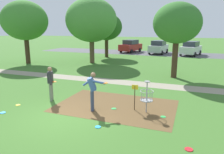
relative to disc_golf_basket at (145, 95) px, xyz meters
name	(u,v)px	position (x,y,z in m)	size (l,w,h in m)	color
ground_plane	(65,117)	(-2.95, -1.68, -0.75)	(160.00, 160.00, 0.00)	#3D6B28
dirt_tee_pad	(116,106)	(-1.44, 0.27, -0.75)	(5.44, 3.62, 0.01)	brown
disc_golf_basket	(145,95)	(0.00, 0.00, 0.00)	(0.98, 0.58, 1.39)	#9E9EA3
player_foreground_watching	(51,82)	(-4.71, -0.15, 0.21)	(0.45, 0.49, 1.71)	slate
player_throwing	(92,89)	(-2.20, -0.61, 0.23)	(1.17, 0.48, 1.71)	#384260
frisbee_near_basket	(114,109)	(-1.38, -0.14, -0.74)	(0.23, 0.23, 0.02)	green
frisbee_by_tee	(189,149)	(1.86, -2.44, -0.74)	(0.24, 0.24, 0.02)	red
frisbee_mid_grass	(92,91)	(-3.52, 1.99, -0.74)	(0.21, 0.21, 0.02)	gold
frisbee_far_left	(98,127)	(-1.30, -2.05, -0.74)	(0.22, 0.22, 0.02)	#1E93DB
frisbee_far_right	(18,105)	(-5.78, -1.30, -0.74)	(0.22, 0.22, 0.02)	gold
frisbee_scattered_a	(3,113)	(-5.68, -2.26, -0.74)	(0.23, 0.23, 0.02)	#1E93DB
frisbee_scattered_b	(163,117)	(0.82, -0.27, -0.74)	(0.22, 0.22, 0.02)	green
tree_near_left	(177,23)	(0.56, 7.36, 3.11)	(3.35, 3.35, 5.33)	#422D1E
tree_mid_left	(106,27)	(-8.32, 16.04, 2.93)	(3.81, 3.81, 5.33)	#422D1E
tree_mid_center	(91,20)	(-8.04, 11.33, 3.56)	(5.14, 5.14, 6.51)	brown
tree_mid_right	(25,21)	(-14.07, 8.71, 3.50)	(4.51, 4.51, 6.20)	#422D1E
parking_lot_strip	(158,53)	(-2.95, 22.26, -0.75)	(36.00, 6.00, 0.01)	#4C4C51
parked_car_leftmost	(131,46)	(-7.07, 22.55, 0.17)	(2.74, 4.51, 1.84)	maroon
parked_car_center_left	(159,47)	(-2.85, 22.13, 0.17)	(2.38, 4.40, 1.84)	#B2B7BC
parked_car_center_right	(191,48)	(1.48, 21.72, 0.17)	(2.81, 4.52, 1.84)	silver
gravel_path	(116,82)	(-2.95, 4.60, -0.75)	(40.00, 1.31, 0.00)	gray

